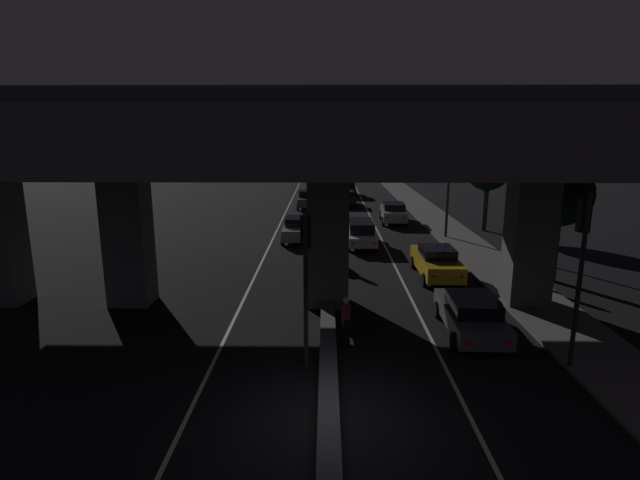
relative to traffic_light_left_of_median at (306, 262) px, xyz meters
The scene contains 23 objects.
ground_plane 4.41m from the traffic_light_left_of_median, 76.64° to the right, with size 200.00×200.00×0.00m, color black.
lane_line_left_inner 32.50m from the traffic_light_left_of_median, 95.17° to the left, with size 0.12×126.00×0.00m, color beige.
lane_line_right_inner 32.64m from the traffic_light_left_of_median, 82.48° to the left, with size 0.12×126.00×0.00m, color beige.
median_divider 32.35m from the traffic_light_left_of_median, 88.81° to the left, with size 0.53×126.00×0.38m, color #4C4C51.
sidewalk_right 27.05m from the traffic_light_left_of_median, 69.72° to the left, with size 2.89×126.00×0.13m, color #5B5956.
elevated_overpass 6.51m from the traffic_light_left_of_median, 85.36° to the left, with size 31.12×12.20×8.72m.
traffic_light_left_of_median is the anchor object (origin of this frame).
traffic_light_right_of_median 7.97m from the traffic_light_left_of_median, ahead, with size 0.30×0.49×5.38m.
street_lamp 20.04m from the traffic_light_left_of_median, 66.02° to the left, with size 2.62×0.32×7.78m.
car_grey_lead 6.79m from the traffic_light_left_of_median, 24.38° to the left, with size 2.02×4.55×1.40m.
car_taxi_yellow_second 11.56m from the traffic_light_left_of_median, 57.88° to the left, with size 1.91×4.76×1.51m.
car_white_third 16.66m from the traffic_light_left_of_median, 80.37° to the left, with size 1.85×4.69×1.54m.
car_silver_fourth 24.76m from the traffic_light_left_of_median, 76.39° to the left, with size 2.11×4.70×1.55m.
car_black_fifth 32.81m from the traffic_light_left_of_median, 85.72° to the left, with size 1.89×4.22×1.40m.
car_black_sixth 39.79m from the traffic_light_left_of_median, 85.93° to the left, with size 2.14×4.49×1.80m.
car_silver_lead_oncoming 17.72m from the traffic_light_left_of_median, 93.82° to the left, with size 2.07×3.99×1.52m.
car_grey_second_oncoming 31.24m from the traffic_light_left_of_median, 92.07° to the left, with size 1.95×4.24×1.58m.
motorcycle_black_filtering_near 3.73m from the traffic_light_left_of_median, 59.71° to the left, with size 0.33×1.99×1.46m.
motorcycle_blue_filtering_mid 11.10m from the traffic_light_left_of_median, 82.42° to the left, with size 0.33×1.76×1.47m.
motorcycle_red_filtering_far 18.48m from the traffic_light_left_of_median, 86.16° to the left, with size 0.34×1.88×1.43m.
pedestrian_on_sidewalk 12.99m from the traffic_light_left_of_median, 38.16° to the left, with size 0.33×0.33×1.62m.
roadside_tree_kerbside_near 14.50m from the traffic_light_left_of_median, 38.29° to the left, with size 3.02×3.02×5.68m.
roadside_tree_kerbside_mid 24.05m from the traffic_light_left_of_median, 60.49° to the left, with size 3.14×3.14×6.00m.
Camera 1 is at (-0.08, -11.24, 7.14)m, focal length 28.00 mm.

